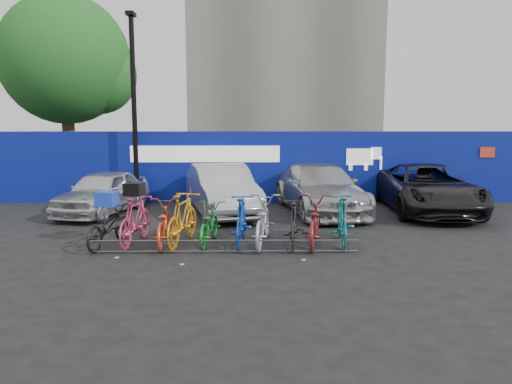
{
  "coord_description": "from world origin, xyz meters",
  "views": [
    {
      "loc": [
        0.55,
        -10.81,
        2.8
      ],
      "look_at": [
        0.67,
        2.0,
        0.93
      ],
      "focal_mm": 35.0,
      "sensor_mm": 36.0,
      "label": 1
    }
  ],
  "objects_px": {
    "car_2": "(320,188)",
    "bike_6": "(262,221)",
    "bike_3": "(183,219)",
    "bike_2": "(163,223)",
    "bike_9": "(342,220)",
    "car_3": "(427,188)",
    "bike_8": "(314,222)",
    "bike_0": "(108,226)",
    "bike_1": "(135,220)",
    "tree": "(71,63)",
    "car_1": "(222,190)",
    "bike_5": "(241,221)",
    "bike_rack": "(225,246)",
    "lamppost": "(134,104)",
    "car_0": "(103,192)",
    "bike_4": "(209,224)",
    "bike_7": "(293,223)"
  },
  "relations": [
    {
      "from": "car_2",
      "to": "bike_6",
      "type": "height_order",
      "value": "car_2"
    },
    {
      "from": "car_1",
      "to": "bike_9",
      "type": "relative_size",
      "value": 2.37
    },
    {
      "from": "bike_6",
      "to": "bike_8",
      "type": "xyz_separation_m",
      "value": [
        1.15,
        -0.02,
        -0.0
      ]
    },
    {
      "from": "bike_3",
      "to": "bike_9",
      "type": "relative_size",
      "value": 1.04
    },
    {
      "from": "bike_1",
      "to": "tree",
      "type": "bearing_deg",
      "value": -56.58
    },
    {
      "from": "car_1",
      "to": "bike_0",
      "type": "xyz_separation_m",
      "value": [
        -2.29,
        -3.81,
        -0.28
      ]
    },
    {
      "from": "car_2",
      "to": "bike_2",
      "type": "distance_m",
      "value": 5.76
    },
    {
      "from": "tree",
      "to": "bike_5",
      "type": "xyz_separation_m",
      "value": [
        7.1,
        -9.93,
        -4.51
      ]
    },
    {
      "from": "bike_3",
      "to": "bike_6",
      "type": "distance_m",
      "value": 1.78
    },
    {
      "from": "bike_5",
      "to": "bike_9",
      "type": "relative_size",
      "value": 0.99
    },
    {
      "from": "bike_rack",
      "to": "bike_2",
      "type": "height_order",
      "value": "bike_2"
    },
    {
      "from": "car_3",
      "to": "bike_2",
      "type": "height_order",
      "value": "car_3"
    },
    {
      "from": "car_0",
      "to": "bike_9",
      "type": "height_order",
      "value": "car_0"
    },
    {
      "from": "bike_3",
      "to": "car_0",
      "type": "bearing_deg",
      "value": -41.14
    },
    {
      "from": "bike_rack",
      "to": "bike_9",
      "type": "xyz_separation_m",
      "value": [
        2.59,
        0.76,
        0.4
      ]
    },
    {
      "from": "bike_6",
      "to": "bike_9",
      "type": "relative_size",
      "value": 1.09
    },
    {
      "from": "lamppost",
      "to": "car_3",
      "type": "distance_m",
      "value": 9.53
    },
    {
      "from": "car_3",
      "to": "bike_8",
      "type": "distance_m",
      "value": 5.64
    },
    {
      "from": "bike_rack",
      "to": "bike_8",
      "type": "height_order",
      "value": "bike_8"
    },
    {
      "from": "lamppost",
      "to": "bike_5",
      "type": "relative_size",
      "value": 3.3
    },
    {
      "from": "bike_rack",
      "to": "bike_8",
      "type": "bearing_deg",
      "value": 19.9
    },
    {
      "from": "bike_5",
      "to": "bike_6",
      "type": "xyz_separation_m",
      "value": [
        0.47,
        -0.0,
        -0.02
      ]
    },
    {
      "from": "bike_2",
      "to": "bike_0",
      "type": "bearing_deg",
      "value": 1.0
    },
    {
      "from": "tree",
      "to": "bike_4",
      "type": "height_order",
      "value": "tree"
    },
    {
      "from": "lamppost",
      "to": "bike_6",
      "type": "xyz_separation_m",
      "value": [
        3.99,
        -5.27,
        -2.73
      ]
    },
    {
      "from": "bike_5",
      "to": "car_3",
      "type": "bearing_deg",
      "value": -139.86
    },
    {
      "from": "bike_3",
      "to": "bike_2",
      "type": "bearing_deg",
      "value": 17.02
    },
    {
      "from": "tree",
      "to": "bike_2",
      "type": "relative_size",
      "value": 4.11
    },
    {
      "from": "bike_0",
      "to": "bike_2",
      "type": "relative_size",
      "value": 0.92
    },
    {
      "from": "lamppost",
      "to": "bike_rack",
      "type": "bearing_deg",
      "value": -61.93
    },
    {
      "from": "car_0",
      "to": "bike_6",
      "type": "height_order",
      "value": "car_0"
    },
    {
      "from": "tree",
      "to": "car_0",
      "type": "height_order",
      "value": "tree"
    },
    {
      "from": "car_1",
      "to": "bike_2",
      "type": "xyz_separation_m",
      "value": [
        -1.1,
        -3.71,
        -0.23
      ]
    },
    {
      "from": "bike_5",
      "to": "bike_8",
      "type": "xyz_separation_m",
      "value": [
        1.62,
        -0.03,
        -0.02
      ]
    },
    {
      "from": "car_0",
      "to": "bike_3",
      "type": "xyz_separation_m",
      "value": [
        2.9,
        -3.76,
        -0.06
      ]
    },
    {
      "from": "bike_1",
      "to": "bike_rack",
      "type": "bearing_deg",
      "value": 167.08
    },
    {
      "from": "lamppost",
      "to": "bike_8",
      "type": "height_order",
      "value": "lamppost"
    },
    {
      "from": "bike_5",
      "to": "bike_6",
      "type": "height_order",
      "value": "bike_5"
    },
    {
      "from": "bike_rack",
      "to": "bike_5",
      "type": "bearing_deg",
      "value": 65.93
    },
    {
      "from": "tree",
      "to": "bike_7",
      "type": "distance_m",
      "value": 13.76
    },
    {
      "from": "lamppost",
      "to": "bike_9",
      "type": "distance_m",
      "value": 8.27
    },
    {
      "from": "bike_8",
      "to": "bike_1",
      "type": "bearing_deg",
      "value": 9.0
    },
    {
      "from": "car_1",
      "to": "bike_0",
      "type": "height_order",
      "value": "car_1"
    },
    {
      "from": "bike_rack",
      "to": "car_1",
      "type": "bearing_deg",
      "value": 94.26
    },
    {
      "from": "car_1",
      "to": "bike_5",
      "type": "relative_size",
      "value": 2.4
    },
    {
      "from": "bike_7",
      "to": "bike_0",
      "type": "bearing_deg",
      "value": 6.12
    },
    {
      "from": "tree",
      "to": "bike_0",
      "type": "distance_m",
      "value": 11.8
    },
    {
      "from": "tree",
      "to": "lamppost",
      "type": "height_order",
      "value": "tree"
    },
    {
      "from": "bike_6",
      "to": "bike_7",
      "type": "bearing_deg",
      "value": -179.18
    },
    {
      "from": "tree",
      "to": "bike_8",
      "type": "relative_size",
      "value": 3.82
    }
  ]
}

